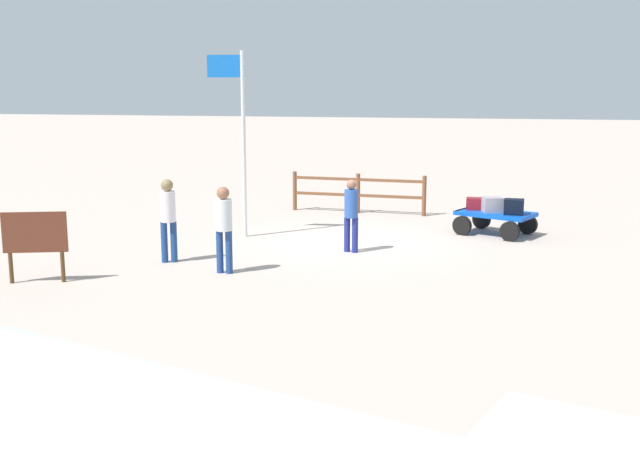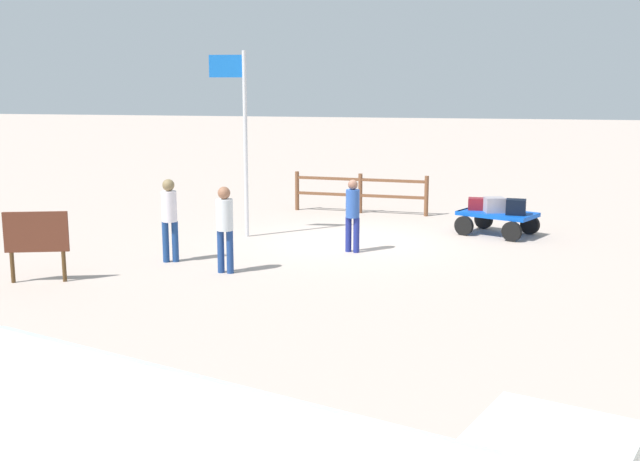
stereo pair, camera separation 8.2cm
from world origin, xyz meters
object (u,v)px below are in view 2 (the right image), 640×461
object	(u,v)px
luggage_cart	(497,218)
signboard	(36,236)
worker_lead	(353,211)
suitcase_dark	(479,204)
worker_trailing	(169,214)
flagpole	(241,128)
suitcase_maroon	(516,207)
worker_supervisor	(225,222)
suitcase_grey	(494,205)
suitcase_olive	(497,204)

from	to	relation	value
luggage_cart	signboard	xyz separation A→B (m)	(8.78, 6.55, 0.48)
worker_lead	signboard	size ratio (longest dim) A/B	1.20
suitcase_dark	worker_trailing	distance (m)	7.99
flagpole	signboard	distance (m)	5.99
luggage_cart	suitcase_maroon	xyz separation A→B (m)	(-0.44, 0.34, 0.34)
worker_lead	signboard	distance (m)	6.74
worker_lead	luggage_cart	bearing A→B (deg)	-140.10
worker_lead	worker_supervisor	bearing A→B (deg)	47.66
worker_trailing	signboard	xyz separation A→B (m)	(1.86, 2.11, -0.14)
worker_lead	worker_trailing	distance (m)	4.06
luggage_cart	suitcase_dark	world-z (taller)	suitcase_dark
worker_lead	suitcase_maroon	bearing A→B (deg)	-147.25
suitcase_grey	worker_trailing	world-z (taller)	worker_trailing
luggage_cart	worker_lead	size ratio (longest dim) A/B	1.28
suitcase_maroon	worker_trailing	size ratio (longest dim) A/B	0.28
worker_lead	worker_trailing	xyz separation A→B (m)	(3.67, 1.73, 0.11)
suitcase_maroon	worker_supervisor	distance (m)	7.61
suitcase_olive	flagpole	xyz separation A→B (m)	(6.22, 1.86, 1.98)
suitcase_olive	worker_trailing	size ratio (longest dim) A/B	0.37
suitcase_grey	flagpole	world-z (taller)	flagpole
suitcase_dark	worker_supervisor	bearing A→B (deg)	47.04
luggage_cart	flagpole	distance (m)	6.76
suitcase_olive	signboard	distance (m)	11.22
suitcase_olive	signboard	world-z (taller)	signboard
suitcase_maroon	flagpole	world-z (taller)	flagpole
worker_trailing	flagpole	size ratio (longest dim) A/B	0.40
worker_supervisor	signboard	world-z (taller)	worker_supervisor
suitcase_olive	signboard	bearing A→B (deg)	38.37
suitcase_dark	flagpole	bearing A→B (deg)	16.36
worker_trailing	signboard	bearing A→B (deg)	48.56
suitcase_grey	flagpole	bearing A→B (deg)	12.53
worker_supervisor	flagpole	bearing A→B (deg)	-78.61
worker_trailing	worker_supervisor	xyz separation A→B (m)	(-1.46, 0.70, -0.01)
flagpole	suitcase_grey	bearing A→B (deg)	-167.47
suitcase_olive	signboard	xyz separation A→B (m)	(8.79, 6.96, 0.20)
worker_trailing	signboard	distance (m)	2.82
suitcase_maroon	worker_lead	bearing A→B (deg)	32.75
luggage_cart	suitcase_dark	xyz separation A→B (m)	(0.44, -0.24, 0.30)
worker_trailing	flagpole	world-z (taller)	flagpole
worker_supervisor	flagpole	world-z (taller)	flagpole
luggage_cart	suitcase_olive	size ratio (longest dim) A/B	3.22
suitcase_maroon	suitcase_olive	distance (m)	0.87
suitcase_grey	worker_supervisor	distance (m)	7.39
luggage_cart	worker_supervisor	xyz separation A→B (m)	(5.45, 5.14, 0.61)
suitcase_olive	worker_lead	world-z (taller)	worker_lead
suitcase_dark	signboard	world-z (taller)	signboard
luggage_cart	worker_trailing	world-z (taller)	worker_trailing
suitcase_grey	worker_trailing	distance (m)	8.12
worker_trailing	worker_supervisor	size ratio (longest dim) A/B	1.02
suitcase_maroon	signboard	xyz separation A→B (m)	(9.22, 6.21, 0.13)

